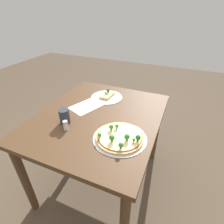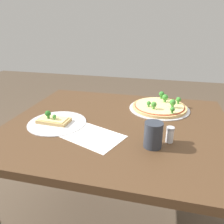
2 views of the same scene
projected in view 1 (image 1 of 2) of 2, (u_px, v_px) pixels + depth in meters
name	position (u px, v px, depth m)	size (l,w,h in m)	color
ground_plane	(102.00, 178.00, 1.77)	(8.00, 8.00, 0.00)	brown
dining_table	(100.00, 126.00, 1.42)	(1.10, 0.92, 0.76)	#4C331E
pizza_tray_whole	(120.00, 137.00, 1.12)	(0.35, 0.35, 0.07)	silver
pizza_tray_slice	(107.00, 96.00, 1.62)	(0.29, 0.29, 0.06)	silver
drinking_cup	(65.00, 116.00, 1.25)	(0.07, 0.07, 0.11)	#2D333D
condiment_shaker	(66.00, 125.00, 1.19)	(0.03, 0.03, 0.07)	silver
paper_menu	(87.00, 106.00, 1.48)	(0.27, 0.18, 0.00)	white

